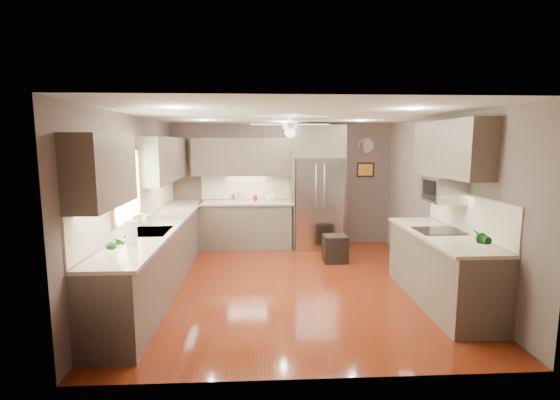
{
  "coord_description": "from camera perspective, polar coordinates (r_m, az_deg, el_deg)",
  "views": [
    {
      "loc": [
        -0.48,
        -5.87,
        2.11
      ],
      "look_at": [
        -0.13,
        0.6,
        1.19
      ],
      "focal_mm": 26.0,
      "sensor_mm": 36.0,
      "label": 1
    }
  ],
  "objects": [
    {
      "name": "potted_plant_left",
      "position": [
        4.51,
        -22.0,
        -5.79
      ],
      "size": [
        0.16,
        0.13,
        0.27
      ],
      "primitive_type": "imported",
      "rotation": [
        0.0,
        0.0,
        -0.24
      ],
      "color": "#1C621D",
      "rests_on": "left_run"
    },
    {
      "name": "uppers",
      "position": [
        6.58,
        -5.36,
        5.97
      ],
      "size": [
        4.5,
        4.7,
        0.95
      ],
      "color": "brown",
      "rests_on": "wall_left"
    },
    {
      "name": "right_run",
      "position": [
        5.84,
        21.71,
        -8.68
      ],
      "size": [
        0.7,
        2.2,
        1.45
      ],
      "color": "brown",
      "rests_on": "ground"
    },
    {
      "name": "microwave",
      "position": [
        5.91,
        22.05,
        1.36
      ],
      "size": [
        0.43,
        0.55,
        0.34
      ],
      "color": "silver",
      "rests_on": "wall_right"
    },
    {
      "name": "wall_left",
      "position": [
        6.19,
        -19.65,
        -0.39
      ],
      "size": [
        0.0,
        5.0,
        5.0
      ],
      "primitive_type": "plane",
      "rotation": [
        1.57,
        0.0,
        1.57
      ],
      "color": "brown",
      "rests_on": "ground"
    },
    {
      "name": "back_run",
      "position": [
        8.24,
        -4.71,
        -3.34
      ],
      "size": [
        1.85,
        0.65,
        1.45
      ],
      "color": "brown",
      "rests_on": "ground"
    },
    {
      "name": "canister_c",
      "position": [
        8.16,
        -5.63,
        0.43
      ],
      "size": [
        0.15,
        0.15,
        0.2
      ],
      "primitive_type": "cylinder",
      "rotation": [
        0.0,
        0.0,
        0.23
      ],
      "color": "tan",
      "rests_on": "back_run"
    },
    {
      "name": "recessed_lights",
      "position": [
        6.29,
        0.97,
        11.57
      ],
      "size": [
        2.84,
        3.14,
        0.01
      ],
      "color": "white",
      "rests_on": "ceiling"
    },
    {
      "name": "ceiling_fan",
      "position": [
        6.19,
        1.41,
        10.13
      ],
      "size": [
        1.18,
        1.18,
        0.32
      ],
      "color": "white",
      "rests_on": "ceiling"
    },
    {
      "name": "canister_d",
      "position": [
        8.19,
        -3.5,
        0.27
      ],
      "size": [
        0.08,
        0.08,
        0.12
      ],
      "primitive_type": "cylinder",
      "rotation": [
        0.0,
        0.0,
        0.02
      ],
      "color": "maroon",
      "rests_on": "back_run"
    },
    {
      "name": "stool",
      "position": [
        7.35,
        7.75,
        -6.75
      ],
      "size": [
        0.42,
        0.42,
        0.48
      ],
      "color": "black",
      "rests_on": "ground"
    },
    {
      "name": "paper_towel",
      "position": [
        4.95,
        -20.16,
        -4.43
      ],
      "size": [
        0.13,
        0.13,
        0.31
      ],
      "color": "white",
      "rests_on": "left_run"
    },
    {
      "name": "canister_b",
      "position": [
        8.16,
        -6.65,
        0.28
      ],
      "size": [
        0.11,
        0.11,
        0.14
      ],
      "primitive_type": "cylinder",
      "rotation": [
        0.0,
        0.0,
        0.21
      ],
      "color": "silver",
      "rests_on": "back_run"
    },
    {
      "name": "refrigerator",
      "position": [
        8.16,
        5.28,
        1.55
      ],
      "size": [
        1.06,
        0.75,
        2.45
      ],
      "color": "silver",
      "rests_on": "ground"
    },
    {
      "name": "wall_right",
      "position": [
        6.52,
        21.7,
        -0.08
      ],
      "size": [
        0.0,
        5.0,
        5.0
      ],
      "primitive_type": "plane",
      "rotation": [
        1.57,
        0.0,
        -1.57
      ],
      "color": "brown",
      "rests_on": "ground"
    },
    {
      "name": "window",
      "position": [
        5.67,
        -20.94,
        1.87
      ],
      "size": [
        0.05,
        1.12,
        0.92
      ],
      "color": "#BFF2B2",
      "rests_on": "wall_left"
    },
    {
      "name": "bowl",
      "position": [
        8.14,
        -1.22,
        -0.0
      ],
      "size": [
        0.26,
        0.26,
        0.05
      ],
      "primitive_type": "imported",
      "rotation": [
        0.0,
        0.0,
        0.2
      ],
      "color": "tan",
      "rests_on": "back_run"
    },
    {
      "name": "soap_bottle",
      "position": [
        6.14,
        -18.21,
        -2.41
      ],
      "size": [
        0.11,
        0.11,
        0.19
      ],
      "primitive_type": "imported",
      "rotation": [
        0.0,
        0.0,
        -0.32
      ],
      "color": "white",
      "rests_on": "left_run"
    },
    {
      "name": "framed_print",
      "position": [
        8.65,
        11.92,
        4.19
      ],
      "size": [
        0.36,
        0.03,
        0.3
      ],
      "color": "black",
      "rests_on": "wall_back"
    },
    {
      "name": "wall_clock",
      "position": [
        8.64,
        12.01,
        7.5
      ],
      "size": [
        0.3,
        0.03,
        0.3
      ],
      "color": "white",
      "rests_on": "wall_back"
    },
    {
      "name": "potted_plant_right",
      "position": [
        4.92,
        26.38,
        -4.77
      ],
      "size": [
        0.17,
        0.15,
        0.29
      ],
      "primitive_type": "imported",
      "rotation": [
        0.0,
        0.0,
        0.11
      ],
      "color": "#1C621D",
      "rests_on": "right_run"
    },
    {
      "name": "floor",
      "position": [
        6.25,
        1.55,
        -11.66
      ],
      "size": [
        5.0,
        5.0,
        0.0
      ],
      "primitive_type": "plane",
      "color": "#52210B",
      "rests_on": "ground"
    },
    {
      "name": "sink",
      "position": [
        5.69,
        -17.84,
        -4.53
      ],
      "size": [
        0.5,
        0.7,
        0.32
      ],
      "color": "silver",
      "rests_on": "left_run"
    },
    {
      "name": "left_run",
      "position": [
        6.4,
        -16.39,
        -6.97
      ],
      "size": [
        0.65,
        4.7,
        1.45
      ],
      "color": "brown",
      "rests_on": "ground"
    },
    {
      "name": "wall_front",
      "position": [
        3.51,
        4.9,
        -6.15
      ],
      "size": [
        4.5,
        0.0,
        4.5
      ],
      "primitive_type": "plane",
      "rotation": [
        -1.57,
        0.0,
        0.0
      ],
      "color": "brown",
      "rests_on": "ground"
    },
    {
      "name": "ceiling",
      "position": [
        5.9,
        1.65,
        11.86
      ],
      "size": [
        5.0,
        5.0,
        0.0
      ],
      "primitive_type": "plane",
      "rotation": [
        3.14,
        0.0,
        0.0
      ],
      "color": "white",
      "rests_on": "ground"
    },
    {
      "name": "wall_back",
      "position": [
        8.42,
        0.23,
        2.21
      ],
      "size": [
        4.5,
        0.0,
        4.5
      ],
      "primitive_type": "plane",
      "rotation": [
        1.57,
        0.0,
        0.0
      ],
      "color": "brown",
      "rests_on": "ground"
    }
  ]
}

